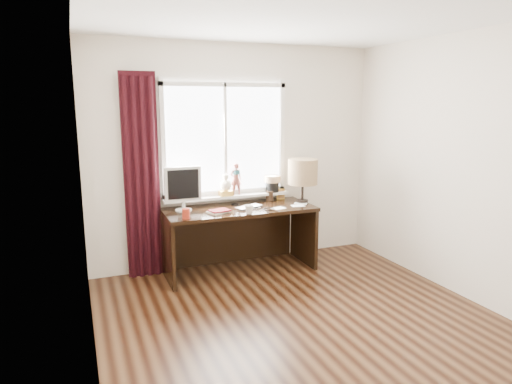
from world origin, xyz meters
name	(u,v)px	position (x,y,z in m)	size (l,w,h in m)	color
floor	(316,334)	(0.00, 0.00, 0.00)	(3.50, 4.00, 0.00)	#4D301B
ceiling	(325,9)	(0.00, 0.00, 2.60)	(3.50, 4.00, 0.00)	white
wall_back	(236,156)	(0.00, 2.00, 1.30)	(3.50, 2.60, 0.00)	silver
wall_left	(86,200)	(-1.75, 0.00, 1.30)	(4.00, 2.60, 0.00)	silver
wall_right	(485,171)	(1.75, 0.00, 1.30)	(4.00, 2.60, 0.00)	silver
laptop	(249,207)	(0.00, 1.58, 0.76)	(0.32, 0.21, 0.03)	silver
mug	(249,209)	(-0.09, 1.34, 0.80)	(0.10, 0.09, 0.10)	white
red_cup	(186,214)	(-0.77, 1.38, 0.80)	(0.08, 0.08, 0.10)	maroon
window	(227,157)	(-0.14, 1.95, 1.30)	(1.52, 0.20, 1.40)	white
curtain	(142,178)	(-1.13, 1.91, 1.12)	(0.38, 0.09, 2.25)	black
desk	(237,227)	(-0.10, 1.73, 0.51)	(1.70, 0.70, 0.75)	black
monitor	(183,186)	(-0.72, 1.73, 1.03)	(0.40, 0.18, 0.49)	beige
notebook_stack	(219,211)	(-0.38, 1.50, 0.77)	(0.26, 0.23, 0.03)	beige
brush_holder	(270,196)	(0.37, 1.86, 0.81)	(0.09, 0.09, 0.25)	black
icon_frame	(281,194)	(0.54, 1.89, 0.81)	(0.10, 0.03, 0.13)	gold
table_lamp	(303,172)	(0.70, 1.63, 1.11)	(0.35, 0.35, 0.52)	black
loose_papers	(293,206)	(0.51, 1.50, 0.75)	(0.52, 0.29, 0.00)	white
desk_cables	(257,207)	(0.09, 1.58, 0.75)	(0.43, 0.51, 0.01)	black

